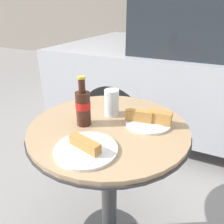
{
  "coord_description": "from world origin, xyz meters",
  "views": [
    {
      "loc": [
        0.4,
        -0.8,
        1.27
      ],
      "look_at": [
        0.0,
        0.04,
        0.82
      ],
      "focal_mm": 35.0,
      "sensor_mm": 36.0,
      "label": 1
    }
  ],
  "objects_px": {
    "cola_bottle_left": "(83,106)",
    "lunch_plate_far": "(149,120)",
    "bistro_table": "(109,154)",
    "drinking_glass": "(112,104)",
    "lunch_plate_near": "(86,148)"
  },
  "relations": [
    {
      "from": "drinking_glass",
      "to": "lunch_plate_near",
      "type": "bearing_deg",
      "value": -82.05
    },
    {
      "from": "cola_bottle_left",
      "to": "lunch_plate_far",
      "type": "bearing_deg",
      "value": 25.82
    },
    {
      "from": "lunch_plate_near",
      "to": "lunch_plate_far",
      "type": "xyz_separation_m",
      "value": [
        0.15,
        0.31,
        0.01
      ]
    },
    {
      "from": "bistro_table",
      "to": "lunch_plate_near",
      "type": "xyz_separation_m",
      "value": [
        0.01,
        -0.22,
        0.18
      ]
    },
    {
      "from": "lunch_plate_far",
      "to": "bistro_table",
      "type": "bearing_deg",
      "value": -151.92
    },
    {
      "from": "lunch_plate_near",
      "to": "lunch_plate_far",
      "type": "relative_size",
      "value": 1.14
    },
    {
      "from": "bistro_table",
      "to": "cola_bottle_left",
      "type": "height_order",
      "value": "cola_bottle_left"
    },
    {
      "from": "cola_bottle_left",
      "to": "drinking_glass",
      "type": "distance_m",
      "value": 0.17
    },
    {
      "from": "bistro_table",
      "to": "lunch_plate_far",
      "type": "relative_size",
      "value": 3.6
    },
    {
      "from": "lunch_plate_far",
      "to": "cola_bottle_left",
      "type": "bearing_deg",
      "value": -154.18
    },
    {
      "from": "drinking_glass",
      "to": "lunch_plate_near",
      "type": "height_order",
      "value": "drinking_glass"
    },
    {
      "from": "bistro_table",
      "to": "lunch_plate_near",
      "type": "height_order",
      "value": "lunch_plate_near"
    },
    {
      "from": "cola_bottle_left",
      "to": "lunch_plate_far",
      "type": "relative_size",
      "value": 1.08
    },
    {
      "from": "bistro_table",
      "to": "cola_bottle_left",
      "type": "distance_m",
      "value": 0.29
    },
    {
      "from": "bistro_table",
      "to": "drinking_glass",
      "type": "relative_size",
      "value": 5.79
    }
  ]
}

